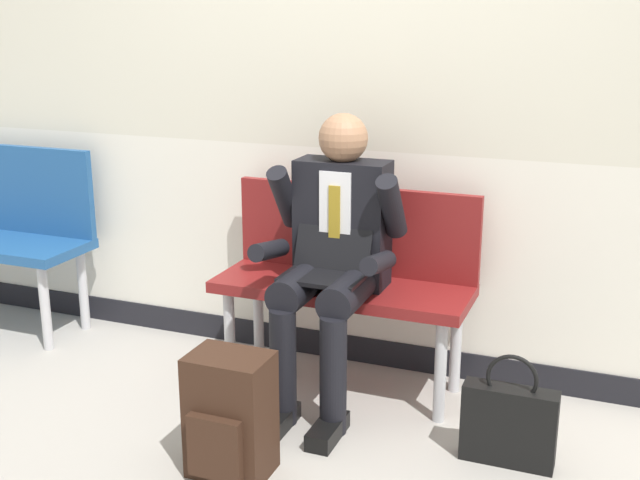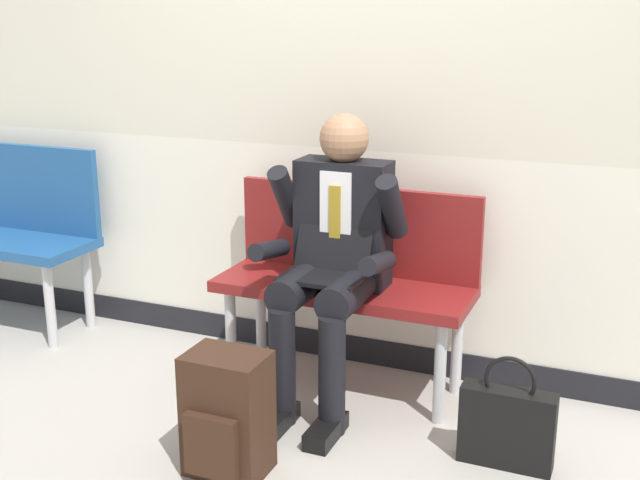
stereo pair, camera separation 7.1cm
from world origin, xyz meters
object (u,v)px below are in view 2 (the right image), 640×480
object	(u,v)px
person_seated	(332,254)
backpack	(227,415)
handbag	(507,425)
bench_empty	(9,222)
bench_with_person	(349,270)

from	to	relation	value
person_seated	backpack	bearing A→B (deg)	-101.17
backpack	handbag	xyz separation A→B (m)	(0.94, 0.45, -0.07)
bench_empty	handbag	distance (m)	2.84
bench_empty	backpack	world-z (taller)	bench_empty
person_seated	backpack	distance (m)	0.83
bench_empty	backpack	distance (m)	2.07
bench_with_person	handbag	bearing A→B (deg)	-28.69
bench_empty	bench_with_person	bearing A→B (deg)	-0.18
bench_with_person	backpack	distance (m)	0.95
backpack	person_seated	bearing A→B (deg)	78.83
backpack	handbag	bearing A→B (deg)	25.39
person_seated	backpack	xyz separation A→B (m)	(-0.14, -0.69, -0.44)
backpack	handbag	size ratio (longest dim) A/B	1.06
backpack	bench_empty	bearing A→B (deg)	153.93
handbag	backpack	bearing A→B (deg)	-154.61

